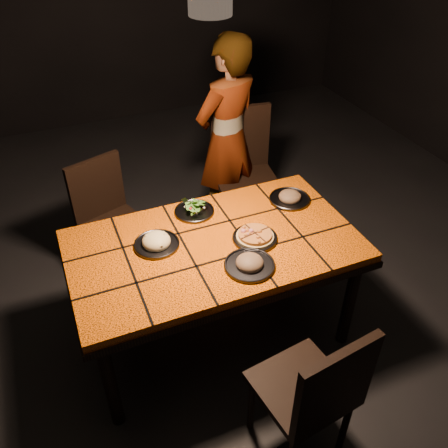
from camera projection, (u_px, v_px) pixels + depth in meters
name	position (u px, v px, depth m)	size (l,w,h in m)	color
room_shell	(212.00, 116.00, 2.19)	(6.04, 7.04, 3.08)	black
dining_table	(214.00, 253.00, 2.69)	(1.62, 0.92, 0.75)	#FF6A08
chair_near	(315.00, 391.00, 2.14)	(0.47, 0.47, 0.91)	black
chair_far_left	(107.00, 212.00, 3.29)	(0.51, 0.51, 0.88)	black
chair_far_right	(244.00, 165.00, 3.65)	(0.52, 0.52, 1.02)	black
diner	(227.00, 140.00, 3.54)	(0.57, 0.38, 1.57)	brown
plate_pizza	(255.00, 237.00, 2.65)	(0.25, 0.25, 0.04)	#3D3C42
plate_pasta	(156.00, 242.00, 2.60)	(0.25, 0.25, 0.08)	#3D3C42
plate_salad	(194.00, 209.00, 2.85)	(0.24, 0.24, 0.07)	#3D3C42
plate_mushroom_a	(250.00, 263.00, 2.46)	(0.27, 0.27, 0.09)	#3D3C42
plate_mushroom_b	(290.00, 197.00, 2.96)	(0.26, 0.26, 0.08)	#3D3C42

